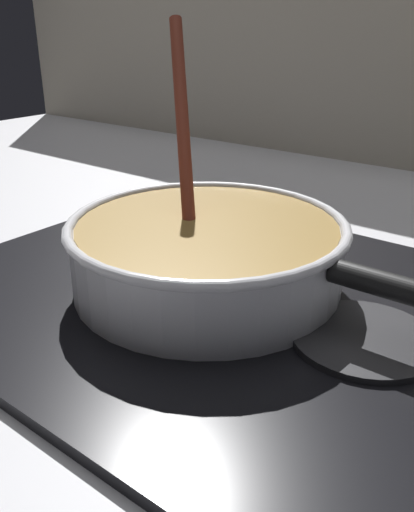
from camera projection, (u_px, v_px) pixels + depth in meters
The scene contains 5 objects.
ground at pixel (164, 386), 0.46m from camera, with size 2.40×1.60×0.04m, color #B7B7BC.
hob_plate at pixel (207, 291), 0.57m from camera, with size 0.56×0.48×0.01m, color black.
burner_ring at pixel (207, 283), 0.57m from camera, with size 0.17×0.17×0.01m, color #592D0C.
spare_burner at pixel (364, 338), 0.47m from camera, with size 0.13×0.13×0.01m, color #262628.
cooking_pan at pixel (208, 251), 0.55m from camera, with size 0.42×0.29×0.26m.
Camera 1 is at (0.26, -0.28, 0.27)m, focal length 37.72 mm.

